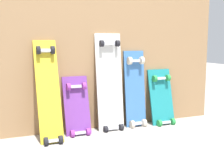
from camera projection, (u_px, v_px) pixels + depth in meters
The scene contains 7 objects.
ground_plane at pixel (109, 128), 2.67m from camera, with size 12.00×12.00×0.00m, color #9E9991.
plywood_wall_panel at pixel (106, 34), 2.61m from camera, with size 2.18×0.04×1.66m, color #99724C.
skateboard_yellow at pixel (49, 95), 2.32m from camera, with size 0.18×0.32×0.85m.
skateboard_purple at pixel (77, 110), 2.49m from camera, with size 0.21×0.20×0.55m.
skateboard_white at pixel (110, 86), 2.60m from camera, with size 0.23×0.18×0.90m.
skateboard_blue at pixel (135, 92), 2.71m from camera, with size 0.20×0.16×0.74m.
skateboard_teal at pixel (162, 100), 2.79m from camera, with size 0.23×0.20×0.58m.
Camera 1 is at (-0.96, -2.40, 0.78)m, focal length 47.95 mm.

